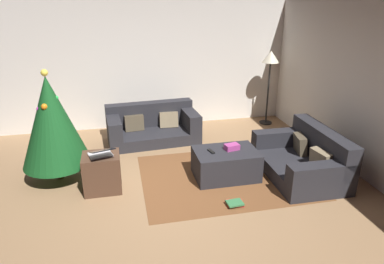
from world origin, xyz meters
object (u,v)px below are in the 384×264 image
Objects in this scene: christmas_tree at (52,121)px; book_stack at (235,203)px; tv_remote at (211,151)px; gift_box at (232,147)px; couch_right at (305,159)px; ottoman at (226,164)px; side_table at (102,173)px; couch_left at (152,126)px; corner_lamp at (270,62)px; laptop at (101,153)px.

christmas_tree reaches higher than book_stack.
gift_box is at bearing -11.07° from tv_remote.
couch_right is at bearing -11.12° from gift_box.
gift_box is at bearing 79.80° from couch_right.
ottoman is 1.86m from side_table.
couch_right is at bearing -22.43° from tv_remote.
couch_left reaches higher than ottoman.
book_stack is (1.74, -0.80, -0.25)m from side_table.
tv_remote is at bearing 177.04° from ottoman.
tv_remote is (-1.47, 0.20, 0.18)m from couch_right.
gift_box is 2.77m from corner_lamp.
christmas_tree is 1.07× the size of corner_lamp.
christmas_tree reaches higher than gift_box.
couch_right is 3.10m from side_table.
tv_remote is 1.61m from laptop.
gift_box is 1.35× the size of tv_remote.
gift_box is at bearing -10.21° from christmas_tree.
side_table is (-0.91, -1.77, 0.00)m from couch_left.
ottoman reaches higher than book_stack.
couch_left is at bearing -171.11° from corner_lamp.
book_stack is (-1.35, -0.61, -0.24)m from couch_right.
christmas_tree reaches higher than couch_right.
couch_left is at bearing 118.06° from ottoman.
corner_lamp is at bearing 59.56° from book_stack.
tv_remote is at bearing -12.16° from christmas_tree.
christmas_tree reaches higher than ottoman.
gift_box is 0.13× the size of christmas_tree.
gift_box reaches higher than ottoman.
corner_lamp is at bearing 54.42° from gift_box.
couch_right is 3.22× the size of laptop.
couch_right is at bearing -8.77° from ottoman.
couch_right reaches higher than book_stack.
couch_left reaches higher than tv_remote.
christmas_tree is at bearing 34.30° from couch_left.
christmas_tree reaches higher than laptop.
couch_left is 3.66× the size of laptop.
couch_right reaches higher than gift_box.
couch_right is 2.63m from corner_lamp.
corner_lamp is (1.63, 2.18, 1.13)m from ottoman.
christmas_tree is (-3.76, 0.70, 0.66)m from couch_right.
couch_right is 1.18m from gift_box.
ottoman is 2.95m from corner_lamp.
couch_right is 0.98× the size of corner_lamp.
couch_left is at bearing 63.95° from laptop.
couch_right is at bearing 133.53° from couch_left.
laptop is at bearing 59.47° from couch_left.
couch_left reaches higher than side_table.
ottoman is at bearing 81.74° from book_stack.
corner_lamp is (1.87, 2.16, 0.90)m from tv_remote.
gift_box is (1.04, -1.74, 0.21)m from couch_left.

